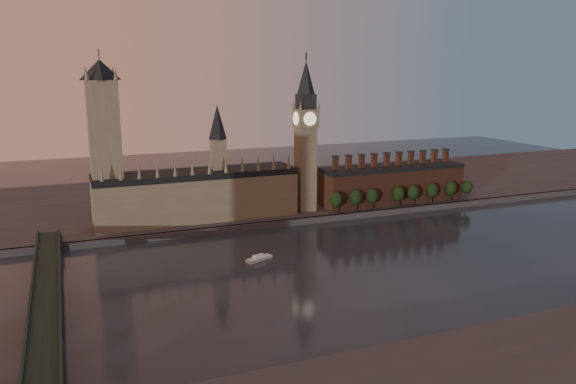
# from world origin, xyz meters

# --- Properties ---
(ground) EXTENTS (900.00, 900.00, 0.00)m
(ground) POSITION_xyz_m (0.00, 0.00, 0.00)
(ground) COLOR black
(ground) RESTS_ON ground
(north_bank) EXTENTS (900.00, 182.00, 4.00)m
(north_bank) POSITION_xyz_m (0.00, 178.04, 2.00)
(north_bank) COLOR #414145
(north_bank) RESTS_ON ground
(palace_of_westminster) EXTENTS (130.00, 30.30, 74.00)m
(palace_of_westminster) POSITION_xyz_m (-64.41, 114.91, 21.63)
(palace_of_westminster) COLOR #7F775A
(palace_of_westminster) RESTS_ON north_bank
(victoria_tower) EXTENTS (24.00, 24.00, 108.00)m
(victoria_tower) POSITION_xyz_m (-120.00, 115.00, 59.09)
(victoria_tower) COLOR #7F775A
(victoria_tower) RESTS_ON north_bank
(big_ben) EXTENTS (15.00, 15.00, 107.00)m
(big_ben) POSITION_xyz_m (10.00, 110.00, 56.83)
(big_ben) COLOR #7F775A
(big_ben) RESTS_ON north_bank
(chimney_block) EXTENTS (110.00, 25.00, 37.00)m
(chimney_block) POSITION_xyz_m (80.00, 110.00, 17.82)
(chimney_block) COLOR brown
(chimney_block) RESTS_ON north_bank
(embankment_tree_0) EXTENTS (8.60, 8.60, 14.88)m
(embankment_tree_0) POSITION_xyz_m (26.05, 94.01, 13.47)
(embankment_tree_0) COLOR black
(embankment_tree_0) RESTS_ON north_bank
(embankment_tree_1) EXTENTS (8.60, 8.60, 14.88)m
(embankment_tree_1) POSITION_xyz_m (41.90, 95.23, 13.47)
(embankment_tree_1) COLOR black
(embankment_tree_1) RESTS_ON north_bank
(embankment_tree_2) EXTENTS (8.60, 8.60, 14.88)m
(embankment_tree_2) POSITION_xyz_m (54.72, 94.74, 13.47)
(embankment_tree_2) COLOR black
(embankment_tree_2) RESTS_ON north_bank
(embankment_tree_3) EXTENTS (8.60, 8.60, 14.88)m
(embankment_tree_3) POSITION_xyz_m (75.29, 93.62, 13.47)
(embankment_tree_3) COLOR black
(embankment_tree_3) RESTS_ON north_bank
(embankment_tree_4) EXTENTS (8.60, 8.60, 14.88)m
(embankment_tree_4) POSITION_xyz_m (87.95, 93.94, 13.47)
(embankment_tree_4) COLOR black
(embankment_tree_4) RESTS_ON north_bank
(embankment_tree_5) EXTENTS (8.60, 8.60, 14.88)m
(embankment_tree_5) POSITION_xyz_m (105.47, 95.41, 13.47)
(embankment_tree_5) COLOR black
(embankment_tree_5) RESTS_ON north_bank
(embankment_tree_6) EXTENTS (8.60, 8.60, 14.88)m
(embankment_tree_6) POSITION_xyz_m (121.71, 94.74, 13.47)
(embankment_tree_6) COLOR black
(embankment_tree_6) RESTS_ON north_bank
(embankment_tree_7) EXTENTS (8.60, 8.60, 14.88)m
(embankment_tree_7) POSITION_xyz_m (135.60, 93.79, 13.47)
(embankment_tree_7) COLOR black
(embankment_tree_7) RESTS_ON north_bank
(westminster_bridge) EXTENTS (14.00, 200.00, 11.55)m
(westminster_bridge) POSITION_xyz_m (-155.00, -2.70, 7.44)
(westminster_bridge) COLOR #1D2C27
(westminster_bridge) RESTS_ON ground
(river_boat) EXTENTS (15.76, 9.40, 3.04)m
(river_boat) POSITION_xyz_m (-50.93, 32.50, 1.16)
(river_boat) COLOR silver
(river_boat) RESTS_ON ground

